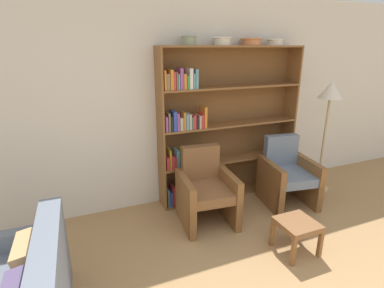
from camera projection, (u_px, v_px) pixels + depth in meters
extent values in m
cube|color=silver|center=(187.00, 103.00, 4.04)|extent=(12.00, 0.06, 2.75)
cube|color=brown|center=(161.00, 132.00, 3.81)|extent=(0.03, 0.30, 2.11)
cube|color=brown|center=(289.00, 119.00, 4.54)|extent=(0.02, 0.30, 2.11)
cube|color=brown|center=(234.00, 46.00, 3.85)|extent=(2.00, 0.30, 0.03)
cube|color=brown|center=(228.00, 192.00, 4.50)|extent=(2.00, 0.30, 0.03)
cube|color=brown|center=(225.00, 123.00, 4.30)|extent=(2.00, 0.01, 2.11)
cube|color=#4C756B|center=(167.00, 196.00, 4.08)|extent=(0.03, 0.19, 0.25)
cube|color=#334CB2|center=(170.00, 198.00, 4.09)|extent=(0.04, 0.17, 0.21)
cube|color=red|center=(173.00, 195.00, 4.10)|extent=(0.04, 0.17, 0.27)
cube|color=#7F6B4C|center=(176.00, 197.00, 4.13)|extent=(0.04, 0.18, 0.20)
cube|color=#994C99|center=(180.00, 196.00, 4.13)|extent=(0.04, 0.14, 0.23)
cube|color=gold|center=(182.00, 196.00, 4.16)|extent=(0.04, 0.16, 0.18)
cube|color=black|center=(185.00, 194.00, 4.17)|extent=(0.02, 0.16, 0.24)
cube|color=#388C47|center=(187.00, 194.00, 4.18)|extent=(0.04, 0.17, 0.23)
cube|color=#994C99|center=(190.00, 193.00, 4.19)|extent=(0.02, 0.17, 0.23)
cube|color=#4C756B|center=(192.00, 193.00, 4.22)|extent=(0.03, 0.19, 0.22)
cube|color=gold|center=(194.00, 195.00, 4.21)|extent=(0.02, 0.12, 0.16)
cube|color=#B2A899|center=(196.00, 193.00, 4.23)|extent=(0.04, 0.17, 0.21)
cube|color=white|center=(199.00, 193.00, 4.24)|extent=(0.03, 0.14, 0.20)
cube|color=#994C99|center=(201.00, 190.00, 4.25)|extent=(0.02, 0.17, 0.25)
cube|color=red|center=(203.00, 192.00, 4.26)|extent=(0.04, 0.14, 0.21)
cube|color=#388C47|center=(205.00, 189.00, 4.29)|extent=(0.03, 0.19, 0.25)
cube|color=brown|center=(229.00, 159.00, 4.33)|extent=(2.00, 0.30, 0.02)
cube|color=red|center=(167.00, 163.00, 3.91)|extent=(0.04, 0.16, 0.17)
cube|color=gold|center=(169.00, 159.00, 3.92)|extent=(0.02, 0.18, 0.27)
cube|color=red|center=(172.00, 162.00, 3.93)|extent=(0.03, 0.15, 0.18)
cube|color=red|center=(174.00, 162.00, 3.96)|extent=(0.03, 0.19, 0.16)
cube|color=#669EB2|center=(176.00, 158.00, 3.96)|extent=(0.04, 0.18, 0.25)
cube|color=#388C47|center=(179.00, 159.00, 3.96)|extent=(0.02, 0.15, 0.22)
cube|color=gold|center=(182.00, 158.00, 3.96)|extent=(0.04, 0.13, 0.26)
cube|color=#669EB2|center=(185.00, 161.00, 3.99)|extent=(0.04, 0.13, 0.16)
cube|color=#B2A899|center=(187.00, 159.00, 4.03)|extent=(0.03, 0.18, 0.19)
cube|color=#388C47|center=(190.00, 160.00, 4.04)|extent=(0.04, 0.16, 0.16)
cube|color=brown|center=(230.00, 124.00, 4.17)|extent=(2.00, 0.30, 0.02)
cube|color=#994C99|center=(165.00, 123.00, 3.77)|extent=(0.03, 0.20, 0.19)
cube|color=#7F6B4C|center=(168.00, 122.00, 3.75)|extent=(0.02, 0.15, 0.24)
cube|color=black|center=(170.00, 123.00, 3.79)|extent=(0.03, 0.19, 0.19)
cube|color=#334CB2|center=(173.00, 121.00, 3.79)|extent=(0.04, 0.18, 0.25)
cube|color=#994C99|center=(176.00, 121.00, 3.80)|extent=(0.03, 0.17, 0.23)
cube|color=#B2A899|center=(180.00, 123.00, 3.82)|extent=(0.04, 0.16, 0.17)
cube|color=orange|center=(183.00, 121.00, 3.81)|extent=(0.02, 0.13, 0.23)
cube|color=#669EB2|center=(185.00, 121.00, 3.85)|extent=(0.03, 0.18, 0.21)
cube|color=#B2A899|center=(189.00, 121.00, 3.85)|extent=(0.04, 0.14, 0.20)
cube|color=#4C756B|center=(190.00, 122.00, 3.89)|extent=(0.02, 0.19, 0.16)
cube|color=red|center=(193.00, 122.00, 3.88)|extent=(0.04, 0.14, 0.18)
cube|color=black|center=(196.00, 122.00, 3.89)|extent=(0.03, 0.13, 0.17)
cube|color=#B2A899|center=(198.00, 121.00, 3.93)|extent=(0.03, 0.18, 0.17)
cube|color=red|center=(200.00, 120.00, 3.94)|extent=(0.04, 0.19, 0.18)
cube|color=orange|center=(203.00, 117.00, 3.94)|extent=(0.03, 0.19, 0.28)
cube|color=brown|center=(232.00, 87.00, 4.01)|extent=(2.00, 0.30, 0.02)
cube|color=orange|center=(164.00, 80.00, 3.58)|extent=(0.02, 0.17, 0.24)
cube|color=#7F6B4C|center=(167.00, 82.00, 3.60)|extent=(0.04, 0.17, 0.20)
cube|color=orange|center=(170.00, 80.00, 3.62)|extent=(0.04, 0.18, 0.24)
cube|color=red|center=(173.00, 81.00, 3.63)|extent=(0.03, 0.17, 0.21)
cube|color=#7F6B4C|center=(176.00, 81.00, 3.62)|extent=(0.02, 0.13, 0.21)
cube|color=#669EB2|center=(177.00, 82.00, 3.65)|extent=(0.02, 0.17, 0.19)
cube|color=#994C99|center=(180.00, 79.00, 3.65)|extent=(0.04, 0.15, 0.26)
cube|color=orange|center=(184.00, 82.00, 3.66)|extent=(0.04, 0.12, 0.19)
cube|color=#388C47|center=(186.00, 82.00, 3.71)|extent=(0.03, 0.19, 0.17)
cube|color=white|center=(189.00, 78.00, 3.71)|extent=(0.04, 0.18, 0.25)
cube|color=#669EB2|center=(193.00, 81.00, 3.70)|extent=(0.02, 0.12, 0.19)
cube|color=#669EB2|center=(195.00, 79.00, 3.74)|extent=(0.03, 0.19, 0.24)
cylinder|color=gray|center=(189.00, 41.00, 3.61)|extent=(0.17, 0.17, 0.11)
torus|color=gray|center=(189.00, 36.00, 3.59)|extent=(0.19, 0.19, 0.02)
cylinder|color=silver|center=(222.00, 41.00, 3.77)|extent=(0.21, 0.21, 0.09)
torus|color=silver|center=(223.00, 38.00, 3.76)|extent=(0.23, 0.23, 0.02)
cylinder|color=#C67547|center=(251.00, 42.00, 3.93)|extent=(0.26, 0.26, 0.09)
torus|color=#C67547|center=(251.00, 39.00, 3.92)|extent=(0.29, 0.29, 0.02)
cylinder|color=silver|center=(275.00, 42.00, 4.07)|extent=(0.20, 0.20, 0.08)
torus|color=silver|center=(275.00, 40.00, 4.06)|extent=(0.23, 0.23, 0.02)
cube|color=slate|center=(47.00, 277.00, 2.01)|extent=(0.22, 1.59, 0.39)
cube|color=slate|center=(20.00, 260.00, 2.66)|extent=(0.81, 0.14, 0.59)
cube|color=tan|center=(30.00, 263.00, 2.17)|extent=(0.18, 0.36, 0.37)
cube|color=brown|center=(239.00, 217.00, 3.51)|extent=(0.08, 0.08, 0.39)
cube|color=brown|center=(192.00, 225.00, 3.35)|extent=(0.08, 0.08, 0.39)
cube|color=brown|center=(219.00, 194.00, 4.06)|extent=(0.08, 0.08, 0.39)
cube|color=brown|center=(179.00, 200.00, 3.91)|extent=(0.08, 0.08, 0.39)
cube|color=brown|center=(207.00, 191.00, 3.64)|extent=(0.54, 0.68, 0.12)
cube|color=brown|center=(200.00, 163.00, 3.81)|extent=(0.49, 0.16, 0.47)
cube|color=brown|center=(228.00, 196.00, 3.75)|extent=(0.14, 0.68, 0.63)
cube|color=brown|center=(185.00, 202.00, 3.59)|extent=(0.14, 0.68, 0.63)
cube|color=brown|center=(319.00, 199.00, 3.93)|extent=(0.08, 0.08, 0.39)
cube|color=brown|center=(280.00, 204.00, 3.81)|extent=(0.08, 0.08, 0.39)
cube|color=brown|center=(294.00, 179.00, 4.50)|extent=(0.08, 0.08, 0.39)
cube|color=brown|center=(259.00, 183.00, 4.37)|extent=(0.08, 0.08, 0.39)
cube|color=slate|center=(289.00, 176.00, 4.08)|extent=(0.57, 0.71, 0.12)
cube|color=slate|center=(281.00, 151.00, 4.26)|extent=(0.49, 0.19, 0.47)
cube|color=brown|center=(306.00, 181.00, 4.18)|extent=(0.18, 0.68, 0.63)
cube|color=brown|center=(270.00, 185.00, 4.05)|extent=(0.18, 0.68, 0.63)
cylinder|color=tan|center=(317.00, 188.00, 4.65)|extent=(0.32, 0.32, 0.02)
cylinder|color=tan|center=(323.00, 145.00, 4.43)|extent=(0.04, 0.04, 1.39)
cone|color=silver|center=(331.00, 90.00, 4.18)|extent=(0.34, 0.34, 0.24)
cube|color=brown|center=(272.00, 233.00, 3.28)|extent=(0.04, 0.04, 0.30)
cube|color=brown|center=(297.00, 227.00, 3.40)|extent=(0.04, 0.04, 0.30)
cube|color=brown|center=(293.00, 253.00, 2.97)|extent=(0.04, 0.04, 0.30)
cube|color=brown|center=(320.00, 244.00, 3.10)|extent=(0.04, 0.04, 0.30)
cube|color=brown|center=(297.00, 224.00, 3.13)|extent=(0.38, 0.38, 0.06)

